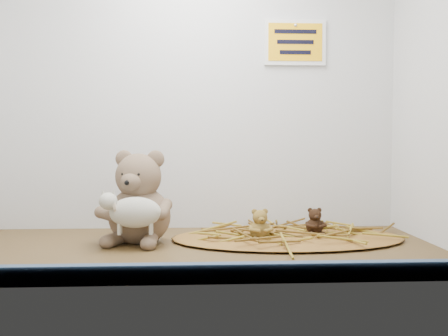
{
  "coord_description": "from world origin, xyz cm",
  "views": [
    {
      "loc": [
        1.13,
        -118.18,
        25.61
      ],
      "look_at": [
        7.56,
        2.63,
        19.27
      ],
      "focal_mm": 40.0,
      "sensor_mm": 36.0,
      "label": 1
    }
  ],
  "objects": [
    {
      "name": "mini_teddy_brown",
      "position": [
        32.63,
        13.54,
        4.69
      ],
      "size": [
        6.03,
        6.33,
        7.02
      ],
      "primitive_type": null,
      "rotation": [
        0.0,
        0.0,
        0.06
      ],
      "color": "black",
      "rests_on": "straw_bed"
    },
    {
      "name": "wall_sign",
      "position": [
        30.0,
        29.4,
        55.0
      ],
      "size": [
        16.0,
        1.2,
        11.0
      ],
      "primitive_type": "cube",
      "color": "#E69F0B",
      "rests_on": "back_wall"
    },
    {
      "name": "front_rail",
      "position": [
        0.0,
        -28.8,
        1.8
      ],
      "size": [
        119.28,
        2.2,
        3.6
      ],
      "primitive_type": "cube",
      "color": "#3A5170",
      "rests_on": "shelf_floor"
    },
    {
      "name": "straw_bed",
      "position": [
        24.78,
        10.27,
        0.59
      ],
      "size": [
        61.13,
        35.5,
        1.18
      ],
      "primitive_type": "ellipsoid",
      "color": "brown",
      "rests_on": "shelf_floor"
    },
    {
      "name": "toy_lamb",
      "position": [
        -13.66,
        0.35,
        8.88
      ],
      "size": [
        15.99,
        9.76,
        10.33
      ],
      "primitive_type": null,
      "color": "beige",
      "rests_on": "main_teddy"
    },
    {
      "name": "mini_teddy_tan",
      "position": [
        16.94,
        6.99,
        5.06
      ],
      "size": [
        6.82,
        7.13,
        7.75
      ],
      "primitive_type": null,
      "rotation": [
        0.0,
        0.0,
        0.09
      ],
      "color": "brown",
      "rests_on": "straw_bed"
    },
    {
      "name": "main_teddy",
      "position": [
        -13.66,
        8.78,
        11.76
      ],
      "size": [
        23.46,
        24.2,
        23.52
      ],
      "primitive_type": null,
      "rotation": [
        0.0,
        0.0,
        -0.26
      ],
      "color": "#775E49",
      "rests_on": "shelf_floor"
    },
    {
      "name": "alcove_shell",
      "position": [
        0.0,
        9.0,
        45.0
      ],
      "size": [
        120.4,
        60.2,
        90.4
      ],
      "color": "#463218",
      "rests_on": "ground"
    }
  ]
}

